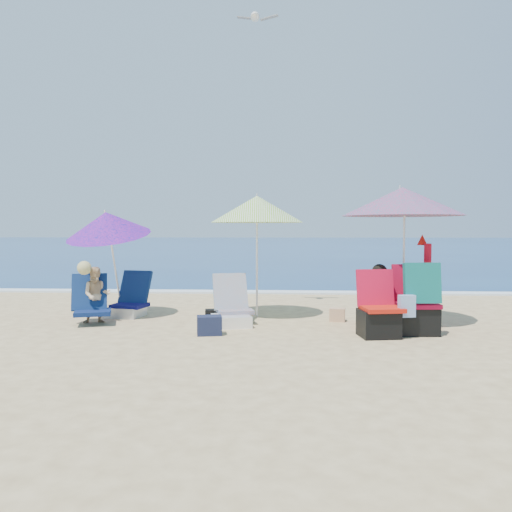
# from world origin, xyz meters

# --- Properties ---
(ground) EXTENTS (120.00, 120.00, 0.00)m
(ground) POSITION_xyz_m (0.00, 0.00, 0.00)
(ground) COLOR #D8BC84
(ground) RESTS_ON ground
(sea) EXTENTS (120.00, 80.00, 0.12)m
(sea) POSITION_xyz_m (0.00, 45.00, -0.05)
(sea) COLOR navy
(sea) RESTS_ON ground
(foam) EXTENTS (120.00, 0.50, 0.04)m
(foam) POSITION_xyz_m (0.00, 5.10, 0.02)
(foam) COLOR white
(foam) RESTS_ON ground
(umbrella_turquoise) EXTENTS (2.42, 2.42, 2.24)m
(umbrella_turquoise) POSITION_xyz_m (2.04, 1.29, 1.97)
(umbrella_turquoise) COLOR silver
(umbrella_turquoise) RESTS_ON ground
(umbrella_striped) EXTENTS (1.67, 1.67, 2.14)m
(umbrella_striped) POSITION_xyz_m (-0.33, 1.79, 1.87)
(umbrella_striped) COLOR white
(umbrella_striped) RESTS_ON ground
(umbrella_blue) EXTENTS (1.74, 1.78, 1.97)m
(umbrella_blue) POSITION_xyz_m (-2.88, 1.55, 1.61)
(umbrella_blue) COLOR white
(umbrella_blue) RESTS_ON ground
(furled_umbrella) EXTENTS (0.21, 0.29, 1.45)m
(furled_umbrella) POSITION_xyz_m (2.29, 0.74, 0.79)
(furled_umbrella) COLOR #A40B1B
(furled_umbrella) RESTS_ON ground
(chair_navy) EXTENTS (0.72, 0.79, 0.78)m
(chair_navy) POSITION_xyz_m (-2.57, 1.71, 0.21)
(chair_navy) COLOR #0D0D49
(chair_navy) RESTS_ON ground
(chair_rainbow) EXTENTS (0.73, 0.96, 0.80)m
(chair_rainbow) POSITION_xyz_m (-0.69, 1.00, 0.21)
(chair_rainbow) COLOR #C86E46
(chair_rainbow) RESTS_ON ground
(camp_chair_left) EXTENTS (0.64, 0.64, 0.94)m
(camp_chair_left) POSITION_xyz_m (1.48, 0.20, 0.28)
(camp_chair_left) COLOR red
(camp_chair_left) RESTS_ON ground
(camp_chair_right) EXTENTS (0.65, 0.77, 1.06)m
(camp_chair_right) POSITION_xyz_m (2.06, 0.41, 0.38)
(camp_chair_right) COLOR #A90C2D
(camp_chair_right) RESTS_ON ground
(person_center) EXTENTS (0.70, 0.68, 0.99)m
(person_center) POSITION_xyz_m (1.63, 1.01, 0.48)
(person_center) COLOR tan
(person_center) RESTS_ON ground
(person_left) EXTENTS (0.79, 0.78, 1.02)m
(person_left) POSITION_xyz_m (-2.91, 1.00, 0.46)
(person_left) COLOR #D5AE80
(person_left) RESTS_ON ground
(bag_navy_a) EXTENTS (0.39, 0.32, 0.27)m
(bag_navy_a) POSITION_xyz_m (-0.93, 0.20, 0.14)
(bag_navy_a) COLOR #191E37
(bag_navy_a) RESTS_ON ground
(bag_black_a) EXTENTS (0.28, 0.22, 0.19)m
(bag_black_a) POSITION_xyz_m (-1.03, 1.32, 0.10)
(bag_black_a) COLOR black
(bag_black_a) RESTS_ON ground
(bag_tan) EXTENTS (0.28, 0.22, 0.21)m
(bag_tan) POSITION_xyz_m (1.03, 1.40, 0.11)
(bag_tan) COLOR tan
(bag_tan) RESTS_ON ground
(seagull) EXTENTS (0.77, 0.35, 0.13)m
(seagull) POSITION_xyz_m (-0.39, 2.38, 5.36)
(seagull) COLOR white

